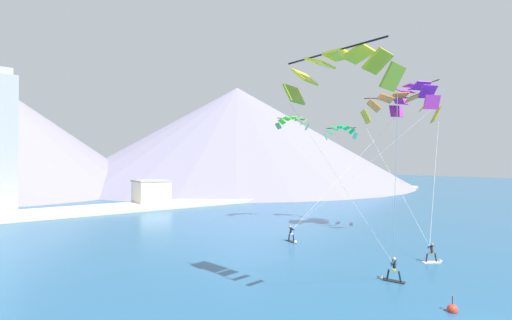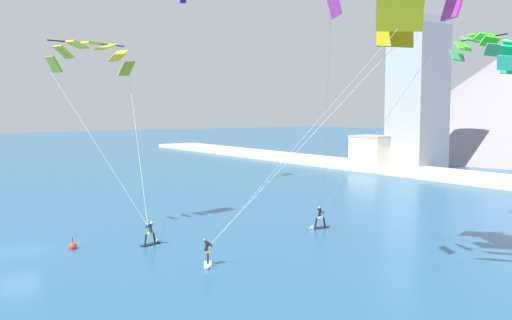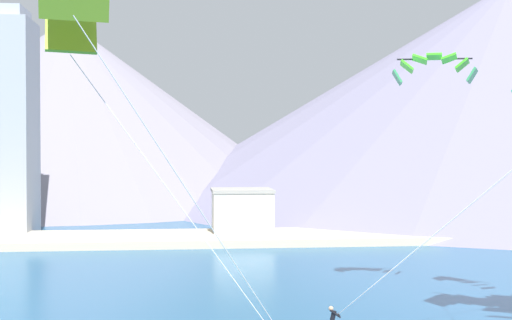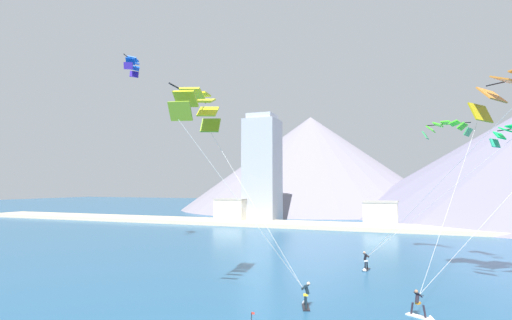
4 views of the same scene
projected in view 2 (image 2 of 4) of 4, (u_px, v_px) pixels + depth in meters
The scene contains 11 objects.
ground_plane at pixel (19, 251), 37.08m from camera, with size 400.00×400.00×0.00m, color #23567F.
kitesurfer_near_lead at pixel (153, 237), 38.93m from camera, with size 0.93×1.78×1.72m.
kitesurfer_near_trail at pixel (207, 258), 33.47m from camera, with size 1.70×1.22×1.71m.
kitesurfer_mid_center at pixel (318, 222), 44.18m from camera, with size 0.63×1.77×1.77m.
parafoil_kite_near_lead at pixel (92, 54), 42.92m from camera, with size 8.44×6.85×13.00m.
parafoil_kite_near_trail at pixel (400, 1), 30.18m from camera, with size 11.48×10.95×14.93m.
parafoil_kite_distant_high_outer at pixel (476, 43), 41.34m from camera, with size 4.92×2.81×1.81m.
parafoil_kite_distant_low_drift at pixel (512, 53), 34.96m from camera, with size 3.52×4.34×1.95m.
race_marker_buoy at pixel (73, 247), 37.67m from camera, with size 0.56×0.56×1.02m.
shore_building_quay_east at pixel (373, 151), 91.42m from camera, with size 6.52×4.75×5.06m.
highrise_tower at pixel (417, 95), 88.53m from camera, with size 7.00×7.00×23.31m.
Camera 2 is at (38.74, -8.03, 9.20)m, focal length 40.00 mm.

